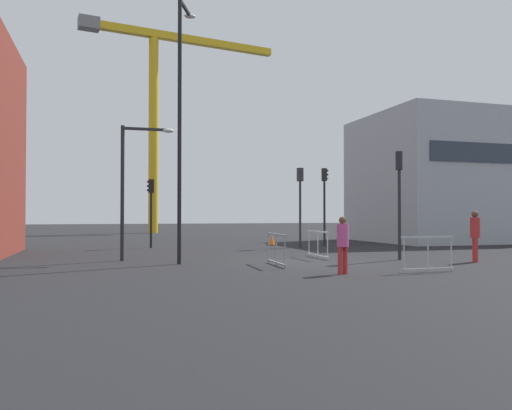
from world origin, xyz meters
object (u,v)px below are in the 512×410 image
(streetlamp_short, at_px, (131,177))
(traffic_light_crosswalk, at_px, (151,201))
(pedestrian_waiting, at_px, (343,241))
(streetlamp_tall, at_px, (181,112))
(traffic_light_island, at_px, (324,194))
(pedestrian_walking, at_px, (475,232))
(traffic_light_near, at_px, (399,187))
(construction_crane, at_px, (159,92))
(traffic_light_corner, at_px, (300,194))
(traffic_cone_orange, at_px, (272,241))

(streetlamp_short, height_order, traffic_light_crosswalk, streetlamp_short)
(streetlamp_short, xyz_separation_m, pedestrian_waiting, (5.65, -6.19, -2.18))
(streetlamp_tall, distance_m, pedestrian_waiting, 7.45)
(traffic_light_island, height_order, pedestrian_walking, traffic_light_island)
(traffic_light_near, distance_m, traffic_light_island, 8.67)
(streetlamp_short, xyz_separation_m, traffic_light_near, (9.81, -2.61, -0.38))
(construction_crane, relative_size, traffic_light_corner, 4.64)
(pedestrian_walking, bearing_deg, streetlamp_tall, 166.37)
(streetlamp_short, distance_m, traffic_light_island, 12.22)
(streetlamp_tall, relative_size, streetlamp_short, 1.85)
(construction_crane, distance_m, streetlamp_tall, 31.73)
(construction_crane, height_order, traffic_light_crosswalk, construction_crane)
(traffic_light_near, xyz_separation_m, traffic_light_corner, (-0.96, 7.78, 0.02))
(traffic_light_crosswalk, bearing_deg, pedestrian_walking, -47.41)
(streetlamp_short, height_order, traffic_light_corner, streetlamp_short)
(traffic_light_crosswalk, height_order, pedestrian_waiting, traffic_light_crosswalk)
(streetlamp_short, distance_m, pedestrian_waiting, 8.66)
(traffic_light_crosswalk, relative_size, pedestrian_walking, 1.92)
(pedestrian_waiting, bearing_deg, traffic_cone_orange, 79.90)
(streetlamp_short, bearing_deg, streetlamp_tall, -47.15)
(streetlamp_tall, xyz_separation_m, traffic_light_corner, (7.25, 6.89, -2.55))
(pedestrian_waiting, height_order, traffic_cone_orange, pedestrian_waiting)
(streetlamp_short, height_order, pedestrian_waiting, streetlamp_short)
(traffic_light_near, height_order, traffic_light_island, traffic_light_island)
(pedestrian_walking, bearing_deg, construction_crane, 103.41)
(streetlamp_tall, height_order, pedestrian_walking, streetlamp_tall)
(traffic_light_island, distance_m, pedestrian_walking, 10.47)
(streetlamp_short, distance_m, traffic_cone_orange, 11.45)
(traffic_light_corner, height_order, traffic_light_crosswalk, traffic_light_corner)
(streetlamp_tall, distance_m, streetlamp_short, 3.22)
(traffic_light_near, bearing_deg, traffic_light_corner, 97.06)
(traffic_light_crosswalk, xyz_separation_m, pedestrian_waiting, (4.28, -13.43, -1.45))
(traffic_light_near, relative_size, traffic_light_island, 0.97)
(construction_crane, relative_size, pedestrian_waiting, 11.62)
(construction_crane, height_order, pedestrian_walking, construction_crane)
(construction_crane, xyz_separation_m, pedestrian_walking, (7.89, -33.10, -12.27))
(streetlamp_tall, distance_m, traffic_light_crosswalk, 9.44)
(traffic_light_corner, distance_m, traffic_light_island, 1.97)
(streetlamp_tall, bearing_deg, pedestrian_walking, -13.63)
(traffic_light_near, distance_m, traffic_light_crosswalk, 12.99)
(streetlamp_short, distance_m, traffic_light_near, 10.16)
(streetlamp_short, height_order, traffic_light_island, streetlamp_short)
(construction_crane, height_order, traffic_cone_orange, construction_crane)
(traffic_light_island, relative_size, pedestrian_waiting, 2.56)
(pedestrian_waiting, relative_size, traffic_cone_orange, 3.08)
(construction_crane, relative_size, pedestrian_walking, 10.42)
(traffic_light_crosswalk, xyz_separation_m, traffic_light_island, (9.27, -1.23, 0.43))
(traffic_light_island, xyz_separation_m, pedestrian_waiting, (-4.99, -12.21, -1.88))
(streetlamp_short, bearing_deg, construction_crane, 82.08)
(construction_crane, distance_m, traffic_light_near, 33.73)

